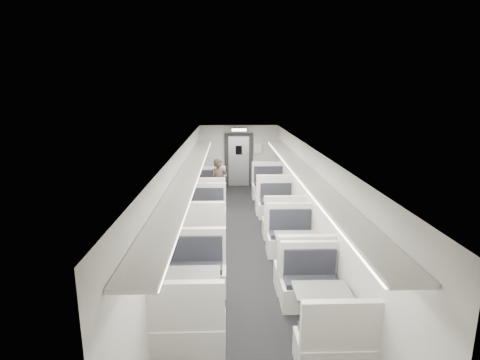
{
  "coord_description": "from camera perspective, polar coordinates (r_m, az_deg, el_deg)",
  "views": [
    {
      "loc": [
        -0.4,
        -8.48,
        3.62
      ],
      "look_at": [
        -0.08,
        1.75,
        1.22
      ],
      "focal_mm": 28.0,
      "sensor_mm": 36.0,
      "label": 1
    }
  ],
  "objects": [
    {
      "name": "wall_notice",
      "position": [
        14.6,
        2.76,
        4.81
      ],
      "size": [
        0.32,
        0.02,
        0.4
      ],
      "primitive_type": "cube",
      "color": "silver",
      "rests_on": "room"
    },
    {
      "name": "luggage_rack_right",
      "position": [
        8.51,
        9.37,
        1.46
      ],
      "size": [
        0.46,
        10.4,
        0.09
      ],
      "color": "silver",
      "rests_on": "room"
    },
    {
      "name": "booth_right_c",
      "position": [
        7.99,
        8.59,
        -10.83
      ],
      "size": [
        1.07,
        2.16,
        1.16
      ],
      "color": "silver",
      "rests_on": "room"
    },
    {
      "name": "booth_right_a",
      "position": [
        12.35,
        4.78,
        -1.91
      ],
      "size": [
        1.15,
        2.33,
        1.24
      ],
      "color": "silver",
      "rests_on": "room"
    },
    {
      "name": "window_c",
      "position": [
        7.89,
        -9.67,
        -3.73
      ],
      "size": [
        0.02,
        1.18,
        0.84
      ],
      "primitive_type": "cube",
      "color": "black",
      "rests_on": "room"
    },
    {
      "name": "luggage_rack_left",
      "position": [
        8.4,
        -7.54,
        1.36
      ],
      "size": [
        0.46,
        10.4,
        0.09
      ],
      "color": "silver",
      "rests_on": "room"
    },
    {
      "name": "window_d",
      "position": [
        5.85,
        -12.58,
        -9.98
      ],
      "size": [
        0.02,
        1.18,
        0.84
      ],
      "primitive_type": "cube",
      "color": "black",
      "rests_on": "room"
    },
    {
      "name": "booth_left_c",
      "position": [
        8.39,
        -5.85,
        -9.77
      ],
      "size": [
        0.99,
        2.0,
        1.07
      ],
      "color": "silver",
      "rests_on": "room"
    },
    {
      "name": "window_a",
      "position": [
        12.14,
        -6.91,
        2.3
      ],
      "size": [
        0.02,
        1.18,
        0.84
      ],
      "primitive_type": "cube",
      "color": "black",
      "rests_on": "room"
    },
    {
      "name": "booth_left_a",
      "position": [
        12.63,
        -4.46,
        -1.86
      ],
      "size": [
        0.98,
        1.98,
        1.06
      ],
      "color": "silver",
      "rests_on": "room"
    },
    {
      "name": "booth_right_b",
      "position": [
        10.42,
        6.03,
        -5.0
      ],
      "size": [
        1.05,
        2.13,
        1.14
      ],
      "color": "silver",
      "rests_on": "room"
    },
    {
      "name": "booth_left_d",
      "position": [
        6.45,
        -7.22,
        -16.95
      ],
      "size": [
        1.08,
        2.19,
        1.17
      ],
      "color": "silver",
      "rests_on": "room"
    },
    {
      "name": "exit_sign",
      "position": [
        13.99,
        -0.15,
        7.68
      ],
      "size": [
        0.62,
        0.12,
        0.16
      ],
      "color": "black",
      "rests_on": "room"
    },
    {
      "name": "room",
      "position": [
        8.83,
        0.87,
        -2.73
      ],
      "size": [
        3.24,
        12.24,
        2.64
      ],
      "color": "black",
      "rests_on": "ground"
    },
    {
      "name": "booth_left_b",
      "position": [
        9.91,
        -5.2,
        -5.99
      ],
      "size": [
        1.04,
        2.1,
        1.12
      ],
      "color": "silver",
      "rests_on": "room"
    },
    {
      "name": "passenger",
      "position": [
        12.07,
        -3.24,
        -0.43
      ],
      "size": [
        0.65,
        0.52,
        1.57
      ],
      "primitive_type": "imported",
      "rotation": [
        0.0,
        0.0,
        0.28
      ],
      "color": "black",
      "rests_on": "room"
    },
    {
      "name": "window_b",
      "position": [
        10.0,
        -8.0,
        -0.07
      ],
      "size": [
        0.02,
        1.18,
        0.84
      ],
      "primitive_type": "cube",
      "color": "black",
      "rests_on": "room"
    },
    {
      "name": "booth_right_d",
      "position": [
        6.18,
        12.23,
        -18.86
      ],
      "size": [
        1.02,
        2.07,
        1.11
      ],
      "color": "silver",
      "rests_on": "room"
    },
    {
      "name": "vestibule_door",
      "position": [
        14.65,
        -0.2,
        3.02
      ],
      "size": [
        1.1,
        0.13,
        2.1
      ],
      "color": "black",
      "rests_on": "room"
    }
  ]
}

